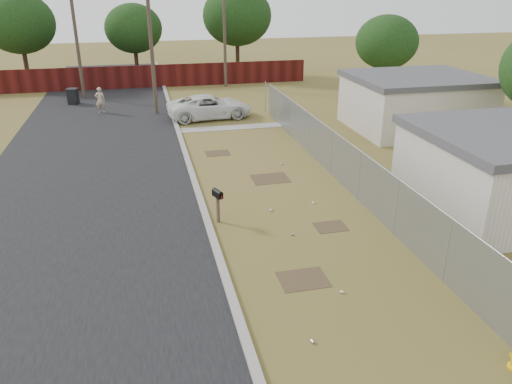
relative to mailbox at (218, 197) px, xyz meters
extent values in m
plane|color=brown|center=(2.60, 0.71, -1.00)|extent=(120.00, 120.00, 0.00)
cube|color=black|center=(-4.90, 8.71, -0.99)|extent=(9.00, 60.00, 0.02)
cube|color=gray|center=(-0.40, 8.71, -0.94)|extent=(0.25, 60.00, 0.12)
cube|color=gray|center=(2.60, 12.21, -0.98)|extent=(6.20, 1.00, 0.03)
cylinder|color=#999CA2|center=(5.70, -5.29, 0.00)|extent=(0.06, 0.06, 2.00)
cylinder|color=#999CA2|center=(5.70, -2.29, 0.00)|extent=(0.06, 0.06, 2.00)
cylinder|color=#999CA2|center=(5.70, 0.71, 0.00)|extent=(0.06, 0.06, 2.00)
cylinder|color=#999CA2|center=(5.70, 3.71, 0.00)|extent=(0.06, 0.06, 2.00)
cylinder|color=#999CA2|center=(5.70, 6.71, 0.00)|extent=(0.06, 0.06, 2.00)
cylinder|color=#999CA2|center=(5.70, 9.71, 0.00)|extent=(0.06, 0.06, 2.00)
cylinder|color=#999CA2|center=(5.70, 12.71, 0.00)|extent=(0.06, 0.06, 2.00)
cylinder|color=#999CA2|center=(5.70, 15.71, 0.00)|extent=(0.06, 0.06, 2.00)
cylinder|color=#999CA2|center=(5.70, 1.71, 1.00)|extent=(0.04, 26.00, 0.04)
cube|color=slate|center=(5.70, 1.71, 0.00)|extent=(0.01, 26.00, 2.00)
cube|color=black|center=(5.76, 1.71, -0.70)|extent=(0.03, 26.00, 0.60)
cube|color=#49120F|center=(-3.40, 25.71, -0.10)|extent=(30.00, 0.12, 1.80)
cylinder|color=#473B2F|center=(-1.40, 16.71, 3.50)|extent=(0.24, 0.24, 9.00)
cylinder|color=#473B2F|center=(-6.40, 22.71, 3.50)|extent=(0.24, 0.24, 9.00)
cylinder|color=#473B2F|center=(4.60, 24.71, 3.50)|extent=(0.24, 0.24, 9.00)
cube|color=silver|center=(13.10, 9.71, 0.40)|extent=(7.00, 6.00, 2.80)
cube|color=#45454A|center=(13.10, 9.71, 1.95)|extent=(7.28, 6.24, 0.30)
cylinder|color=#372718|center=(-11.40, 29.71, 0.65)|extent=(0.36, 0.36, 3.30)
ellipsoid|color=black|center=(-11.40, 29.71, 3.88)|extent=(5.70, 5.70, 4.84)
cylinder|color=#372718|center=(-2.40, 30.71, 0.43)|extent=(0.36, 0.36, 2.86)
ellipsoid|color=black|center=(-2.40, 30.71, 3.23)|extent=(4.94, 4.94, 4.20)
cylinder|color=#372718|center=(6.60, 29.71, 0.76)|extent=(0.36, 0.36, 3.52)
ellipsoid|color=black|center=(6.60, 29.71, 4.20)|extent=(6.08, 6.08, 5.17)
cylinder|color=#372718|center=(15.60, 18.71, 0.32)|extent=(0.36, 0.36, 2.64)
ellipsoid|color=black|center=(15.60, 18.71, 2.90)|extent=(4.56, 4.56, 3.88)
cube|color=brown|center=(0.00, 0.00, -0.48)|extent=(0.12, 0.12, 1.04)
cube|color=black|center=(0.00, 0.00, 0.08)|extent=(0.36, 0.53, 0.19)
cylinder|color=black|center=(0.00, 0.00, 0.17)|extent=(0.36, 0.53, 0.19)
cube|color=#A90C0C|center=(0.10, -0.25, 0.08)|extent=(0.03, 0.05, 0.10)
imported|color=white|center=(1.85, 14.79, -0.27)|extent=(5.49, 2.98, 1.46)
imported|color=tan|center=(-4.92, 17.76, -0.15)|extent=(0.64, 0.44, 1.69)
cube|color=black|center=(-6.96, 20.87, -0.48)|extent=(0.76, 0.76, 1.03)
cube|color=black|center=(-6.96, 20.87, 0.06)|extent=(0.84, 0.84, 0.09)
cylinder|color=black|center=(-6.71, 20.49, -0.89)|extent=(0.10, 0.22, 0.22)
cylinder|color=silver|center=(2.63, -5.19, -0.96)|extent=(0.12, 0.12, 0.07)
cylinder|color=#AFAFB4|center=(2.29, -1.59, -0.96)|extent=(0.12, 0.11, 0.07)
cylinder|color=silver|center=(3.86, 0.76, -0.96)|extent=(0.09, 0.11, 0.07)
cylinder|color=#AFAFB4|center=(1.16, -6.97, -0.96)|extent=(0.08, 0.11, 0.07)
cylinder|color=silver|center=(3.86, 5.39, -0.96)|extent=(0.12, 0.11, 0.07)
cylinder|color=#AFAFB4|center=(2.08, 0.46, -0.96)|extent=(0.11, 0.12, 0.07)
camera|label=1|loc=(-2.34, -16.01, 7.00)|focal=35.00mm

